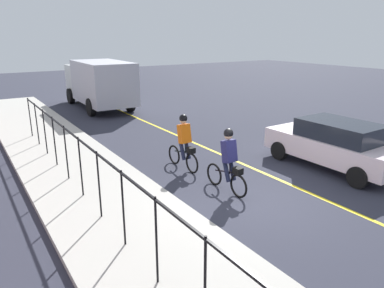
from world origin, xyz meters
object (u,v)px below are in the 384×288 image
cyclist_lead (184,142)px  cyclist_follow (228,161)px  patrol_sedan (334,143)px  box_truck_background (99,82)px

cyclist_lead → cyclist_follow: bearing=179.8°
patrol_sedan → box_truck_background: (13.96, 2.94, 0.73)m
cyclist_follow → box_truck_background: (13.60, -1.18, 0.64)m
cyclist_follow → patrol_sedan: cyclist_follow is taller
cyclist_lead → patrol_sedan: cyclist_lead is taller
cyclist_lead → cyclist_follow: same height
cyclist_follow → box_truck_background: box_truck_background is taller
cyclist_lead → patrol_sedan: bearing=-123.1°
cyclist_lead → patrol_sedan: size_ratio=0.41×
cyclist_follow → box_truck_background: size_ratio=0.27×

